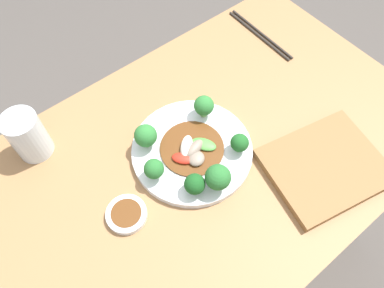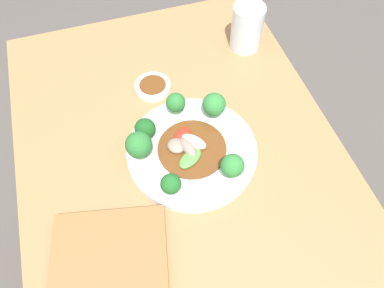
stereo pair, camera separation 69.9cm
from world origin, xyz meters
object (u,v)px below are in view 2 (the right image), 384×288
at_px(plate, 192,151).
at_px(broccoli_west, 176,103).
at_px(broccoli_south, 139,145).
at_px(broccoli_southwest, 145,129).
at_px(broccoli_northwest, 214,105).
at_px(drinking_glass, 247,28).
at_px(cutting_board, 109,279).
at_px(broccoli_southeast, 171,184).
at_px(broccoli_northeast, 232,166).
at_px(sauce_dish, 153,87).
at_px(stirfry_center, 189,147).

relative_size(plate, broccoli_west, 5.04).
relative_size(broccoli_south, broccoli_southwest, 1.33).
relative_size(broccoli_northwest, drinking_glass, 0.53).
bearing_deg(cutting_board, drinking_glass, 137.07).
bearing_deg(broccoli_southwest, broccoli_southeast, 6.68).
height_order(plate, broccoli_northeast, broccoli_northeast).
bearing_deg(broccoli_southeast, broccoli_south, -158.33).
xyz_separation_m(drinking_glass, sauce_dish, (0.07, -0.26, -0.05)).
xyz_separation_m(broccoli_northeast, broccoli_southwest, (-0.14, -0.14, -0.01)).
distance_m(broccoli_northeast, broccoli_northwest, 0.15).
xyz_separation_m(broccoli_northeast, stirfry_center, (-0.08, -0.06, -0.03)).
xyz_separation_m(plate, drinking_glass, (-0.27, 0.23, 0.05)).
xyz_separation_m(plate, stirfry_center, (-0.00, -0.01, 0.02)).
xyz_separation_m(broccoli_west, broccoli_south, (0.09, -0.10, 0.01)).
distance_m(broccoli_northwest, sauce_dish, 0.17).
xyz_separation_m(broccoli_south, broccoli_southwest, (-0.04, 0.02, -0.01)).
bearing_deg(drinking_glass, plate, -39.94).
bearing_deg(broccoli_south, plate, 81.06).
bearing_deg(broccoli_southeast, cutting_board, -49.96).
relative_size(broccoli_south, sauce_dish, 0.82).
xyz_separation_m(broccoli_northeast, broccoli_northwest, (-0.15, 0.02, 0.00)).
xyz_separation_m(plate, broccoli_southeast, (0.08, -0.07, 0.04)).
bearing_deg(broccoli_northeast, broccoli_west, -161.88).
relative_size(plate, sauce_dish, 3.23).
relative_size(sauce_dish, cutting_board, 0.30).
height_order(broccoli_southeast, broccoli_northeast, broccoli_northeast).
distance_m(broccoli_southwest, sauce_dish, 0.15).
xyz_separation_m(broccoli_northeast, sauce_dish, (-0.28, -0.09, -0.04)).
xyz_separation_m(broccoli_northwest, cutting_board, (0.28, -0.29, -0.04)).
bearing_deg(sauce_dish, broccoli_northeast, 18.00).
xyz_separation_m(broccoli_south, stirfry_center, (0.01, 0.10, -0.03)).
height_order(plate, broccoli_south, broccoli_south).
distance_m(broccoli_southwest, drinking_glass, 0.38).
height_order(broccoli_west, drinking_glass, drinking_glass).
bearing_deg(plate, sauce_dish, -170.21).
height_order(broccoli_southeast, drinking_glass, drinking_glass).
height_order(broccoli_south, sauce_dish, broccoli_south).
distance_m(broccoli_south, cutting_board, 0.25).
bearing_deg(drinking_glass, broccoli_southwest, -55.53).
bearing_deg(plate, broccoli_south, -98.94).
relative_size(plate, broccoli_south, 3.94).
height_order(broccoli_west, sauce_dish, broccoli_west).
bearing_deg(sauce_dish, broccoli_southeast, -6.60).
bearing_deg(broccoli_southeast, broccoli_southwest, -173.32).
relative_size(broccoli_southeast, stirfry_center, 0.35).
xyz_separation_m(broccoli_northeast, broccoli_south, (-0.10, -0.16, 0.01)).
bearing_deg(broccoli_northeast, broccoli_northwest, 174.08).
height_order(broccoli_southeast, stirfry_center, broccoli_southeast).
distance_m(broccoli_southeast, broccoli_northeast, 0.12).
distance_m(broccoli_southwest, stirfry_center, 0.10).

